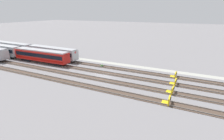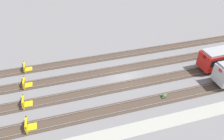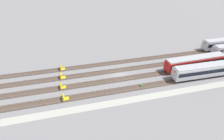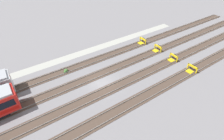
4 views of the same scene
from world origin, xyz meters
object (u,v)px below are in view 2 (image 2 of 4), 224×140
Objects in this scene: bumper_stop_far_inner_track at (26,68)px; bumper_stop_middle_track at (26,83)px; weed_clump at (164,96)px; bumper_stop_nearest_track at (29,125)px; bumper_stop_near_inner_track at (25,102)px.

bumper_stop_middle_track is at bearing -89.51° from bumper_stop_far_inner_track.
bumper_stop_middle_track is 2.18× the size of weed_clump.
weed_clump is (18.44, 0.28, -0.27)m from bumper_stop_nearest_track.
bumper_stop_middle_track reaches higher than weed_clump.
bumper_stop_near_inner_track reaches higher than weed_clump.
bumper_stop_nearest_track is 12.77m from bumper_stop_far_inner_track.
bumper_stop_far_inner_track is at bearing 90.49° from bumper_stop_middle_track.
weed_clump is at bearing 0.86° from bumper_stop_nearest_track.
bumper_stop_far_inner_track is (-0.06, 8.51, 0.00)m from bumper_stop_near_inner_track.
bumper_stop_near_inner_track is 19.35m from weed_clump.
bumper_stop_nearest_track is 2.18× the size of weed_clump.
bumper_stop_near_inner_track is at bearing -89.59° from bumper_stop_far_inner_track.
bumper_stop_nearest_track is at bearing -87.49° from bumper_stop_far_inner_track.
bumper_stop_near_inner_track is 1.00× the size of bumper_stop_middle_track.
bumper_stop_far_inner_track is at bearing 92.51° from bumper_stop_nearest_track.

